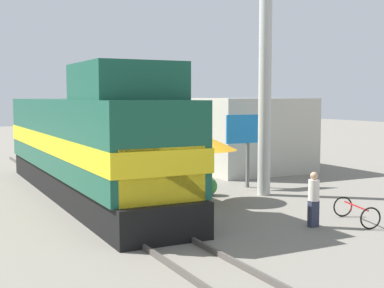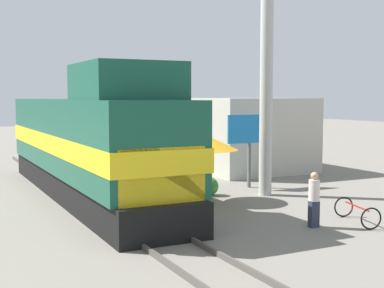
{
  "view_description": "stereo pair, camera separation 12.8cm",
  "coord_description": "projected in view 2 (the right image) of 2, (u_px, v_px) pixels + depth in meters",
  "views": [
    {
      "loc": [
        -5.76,
        -15.34,
        3.95
      ],
      "look_at": [
        1.2,
        -1.69,
        2.6
      ],
      "focal_mm": 50.0,
      "sensor_mm": 36.0,
      "label": 1
    },
    {
      "loc": [
        -5.65,
        -15.4,
        3.95
      ],
      "look_at": [
        1.2,
        -1.69,
        2.6
      ],
      "focal_mm": 50.0,
      "sensor_mm": 36.0,
      "label": 2
    }
  ],
  "objects": [
    {
      "name": "building_block_distant",
      "position": [
        243.0,
        134.0,
        29.15
      ],
      "size": [
        5.54,
        6.61,
        3.89
      ],
      "primitive_type": "cube",
      "color": "#B7B2A3",
      "rests_on": "ground_plane"
    },
    {
      "name": "locomotive",
      "position": [
        89.0,
        145.0,
        20.78
      ],
      "size": [
        3.03,
        16.19,
        5.0
      ],
      "color": "black",
      "rests_on": "ground_plane"
    },
    {
      "name": "bicycle",
      "position": [
        357.0,
        212.0,
        16.77
      ],
      "size": [
        1.13,
        1.91,
        0.68
      ],
      "rotation": [
        0.0,
        0.0,
        2.87
      ],
      "color": "black",
      "rests_on": "ground_plane"
    },
    {
      "name": "rail_far",
      "position": [
        155.0,
        220.0,
        16.9
      ],
      "size": [
        0.08,
        40.39,
        0.15
      ],
      "primitive_type": "cube",
      "color": "#4C4742",
      "rests_on": "ground_plane"
    },
    {
      "name": "person_bystander",
      "position": [
        314.0,
        197.0,
        16.18
      ],
      "size": [
        0.34,
        0.34,
        1.69
      ],
      "color": "#2D3347",
      "rests_on": "ground_plane"
    },
    {
      "name": "utility_pole",
      "position": [
        266.0,
        72.0,
        21.19
      ],
      "size": [
        1.8,
        0.51,
        9.81
      ],
      "color": "#B2B2AD",
      "rests_on": "ground_plane"
    },
    {
      "name": "rail_near",
      "position": [
        111.0,
        225.0,
        16.26
      ],
      "size": [
        0.08,
        40.39,
        0.15
      ],
      "primitive_type": "cube",
      "color": "#4C4742",
      "rests_on": "ground_plane"
    },
    {
      "name": "vendor_umbrella",
      "position": [
        206.0,
        143.0,
        20.21
      ],
      "size": [
        2.42,
        2.42,
        2.5
      ],
      "color": "#4C4C4C",
      "rests_on": "ground_plane"
    },
    {
      "name": "shrub_cluster",
      "position": [
        209.0,
        186.0,
        21.48
      ],
      "size": [
        0.75,
        0.75,
        0.75
      ],
      "primitive_type": "sphere",
      "color": "#388C38",
      "rests_on": "ground_plane"
    },
    {
      "name": "ground_plane",
      "position": [
        133.0,
        225.0,
        16.59
      ],
      "size": [
        120.0,
        120.0,
        0.0
      ],
      "primitive_type": "plane",
      "color": "slate"
    },
    {
      "name": "billboard_sign",
      "position": [
        249.0,
        133.0,
        23.24
      ],
      "size": [
        2.16,
        0.12,
        3.19
      ],
      "color": "#595959",
      "rests_on": "ground_plane"
    }
  ]
}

